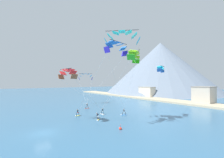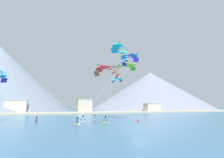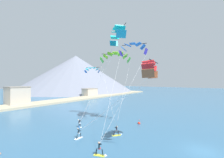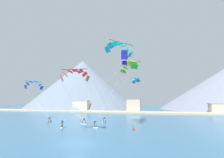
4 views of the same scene
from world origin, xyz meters
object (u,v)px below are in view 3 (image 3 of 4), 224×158
object	(u,v)px
kitesurfer_near_trail	(80,125)
parafoil_kite_near_lead	(149,68)
kitesurfer_near_lead	(78,136)
parafoil_kite_far_left	(115,57)
parafoil_kite_far_right	(133,48)
parafoil_kite_near_trail	(117,34)
race_marker_buoy	(139,123)
kitesurfer_far_left	(118,132)
parafoil_kite_distant_high_outer	(92,69)
kitesurfer_far_right	(101,151)

from	to	relation	value
kitesurfer_near_trail	parafoil_kite_near_lead	xyz separation A→B (m)	(-1.06, -14.53, 10.25)
kitesurfer_near_lead	parafoil_kite_far_left	distance (m)	18.10
parafoil_kite_far_right	parafoil_kite_near_trail	bearing A→B (deg)	118.49
race_marker_buoy	parafoil_kite_near_lead	bearing A→B (deg)	-147.43
parafoil_kite_far_left	kitesurfer_far_left	bearing A→B (deg)	-142.36
kitesurfer_near_trail	parafoil_kite_distant_high_outer	bearing A→B (deg)	29.78
parafoil_kite_far_left	race_marker_buoy	size ratio (longest dim) A/B	13.79
kitesurfer_far_right	kitesurfer_near_lead	bearing A→B (deg)	73.40
parafoil_kite_near_lead	parafoil_kite_distant_high_outer	world-z (taller)	parafoil_kite_distant_high_outer
kitesurfer_far_right	parafoil_kite_near_lead	size ratio (longest dim) A/B	0.15
kitesurfer_far_left	parafoil_kite_distant_high_outer	size ratio (longest dim) A/B	0.42
parafoil_kite_far_left	parafoil_kite_distant_high_outer	xyz separation A→B (m)	(0.84, 7.87, -2.40)
parafoil_kite_far_right	race_marker_buoy	xyz separation A→B (m)	(1.83, -0.43, -15.46)
kitesurfer_far_right	parafoil_kite_near_trail	distance (m)	22.12
parafoil_kite_near_lead	parafoil_kite_near_trail	distance (m)	14.13
kitesurfer_near_lead	kitesurfer_far_left	bearing A→B (deg)	-40.87
parafoil_kite_near_trail	race_marker_buoy	distance (m)	19.07
parafoil_kite_near_lead	parafoil_kite_far_left	distance (m)	14.72
kitesurfer_near_trail	parafoil_kite_far_left	distance (m)	16.14
kitesurfer_far_left	parafoil_kite_near_trail	xyz separation A→B (m)	(4.76, 3.33, 18.13)
kitesurfer_far_left	race_marker_buoy	bearing A→B (deg)	0.70
parafoil_kite_near_lead	parafoil_kite_near_trail	world-z (taller)	parafoil_kite_near_trail
kitesurfer_near_lead	parafoil_kite_distant_high_outer	world-z (taller)	parafoil_kite_distant_high_outer
parafoil_kite_distant_high_outer	race_marker_buoy	bearing A→B (deg)	-87.30
kitesurfer_near_lead	parafoil_kite_near_lead	xyz separation A→B (m)	(2.98, -10.47, 10.22)
kitesurfer_far_right	parafoil_kite_distant_high_outer	world-z (taller)	parafoil_kite_distant_high_outer
kitesurfer_far_left	parafoil_kite_near_trail	bearing A→B (deg)	35.00
kitesurfer_near_lead	parafoil_kite_near_lead	bearing A→B (deg)	-74.09
parafoil_kite_near_lead	kitesurfer_far_right	bearing A→B (deg)	139.69
kitesurfer_far_left	parafoil_kite_near_trail	size ratio (longest dim) A/B	0.09
parafoil_kite_near_trail	race_marker_buoy	bearing A→B (deg)	-43.94
parafoil_kite_near_lead	parafoil_kite_distant_high_outer	distance (m)	21.47
parafoil_kite_near_trail	parafoil_kite_far_right	distance (m)	4.40
kitesurfer_near_trail	kitesurfer_far_right	distance (m)	11.97
parafoil_kite_near_lead	parafoil_kite_near_trail	bearing A→B (deg)	55.42
kitesurfer_far_right	parafoil_kite_near_trail	world-z (taller)	parafoil_kite_near_trail
kitesurfer_near_trail	parafoil_kite_near_trail	size ratio (longest dim) A/B	0.09
kitesurfer_far_right	parafoil_kite_far_left	xyz separation A→B (m)	(13.40, 7.28, 13.84)
parafoil_kite_near_trail	parafoil_kite_distant_high_outer	bearing A→B (deg)	74.16
parafoil_kite_near_lead	race_marker_buoy	distance (m)	15.84
parafoil_kite_far_right	race_marker_buoy	world-z (taller)	parafoil_kite_far_right
kitesurfer_far_left	kitesurfer_near_trail	bearing A→B (deg)	95.53
parafoil_kite_distant_high_outer	parafoil_kite_near_lead	bearing A→B (deg)	-115.91
kitesurfer_far_left	kitesurfer_far_right	bearing A→B (deg)	-162.38
kitesurfer_far_left	parafoil_kite_near_lead	world-z (taller)	parafoil_kite_near_lead
kitesurfer_far_left	parafoil_kite_far_left	size ratio (longest dim) A/B	0.12
kitesurfer_far_left	kitesurfer_far_right	size ratio (longest dim) A/B	0.95
parafoil_kite_near_trail	parafoil_kite_far_right	bearing A→B (deg)	-61.51
kitesurfer_near_trail	kitesurfer_far_right	size ratio (longest dim) A/B	0.96
kitesurfer_near_trail	parafoil_kite_far_right	size ratio (longest dim) A/B	0.11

